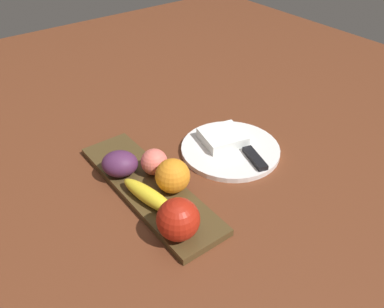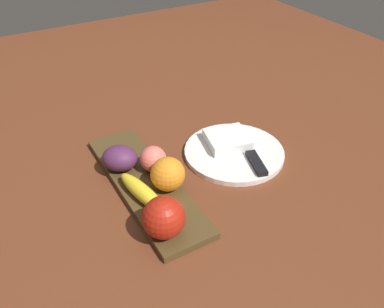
# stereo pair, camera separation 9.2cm
# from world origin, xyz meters

# --- Properties ---
(ground_plane) EXTENTS (2.40, 2.40, 0.00)m
(ground_plane) POSITION_xyz_m (0.00, 0.00, 0.00)
(ground_plane) COLOR brown
(fruit_tray) EXTENTS (0.43, 0.12, 0.02)m
(fruit_tray) POSITION_xyz_m (0.03, 0.03, 0.01)
(fruit_tray) COLOR #4B381D
(fruit_tray) RESTS_ON ground_plane
(apple) EXTENTS (0.08, 0.08, 0.08)m
(apple) POSITION_xyz_m (-0.13, 0.06, 0.06)
(apple) COLOR #AA1F10
(apple) RESTS_ON fruit_tray
(banana) EXTENTS (0.16, 0.06, 0.03)m
(banana) POSITION_xyz_m (-0.02, 0.05, 0.03)
(banana) COLOR yellow
(banana) RESTS_ON fruit_tray
(orange_near_apple) EXTENTS (0.08, 0.08, 0.08)m
(orange_near_apple) POSITION_xyz_m (-0.02, -0.01, 0.05)
(orange_near_apple) COLOR orange
(orange_near_apple) RESTS_ON fruit_tray
(peach) EXTENTS (0.06, 0.06, 0.06)m
(peach) POSITION_xyz_m (0.05, -0.01, 0.05)
(peach) COLOR #E96A5D
(peach) RESTS_ON fruit_tray
(grape_bunch) EXTENTS (0.11, 0.11, 0.06)m
(grape_bunch) POSITION_xyz_m (0.10, 0.05, 0.04)
(grape_bunch) COLOR #50254B
(grape_bunch) RESTS_ON fruit_tray
(dinner_plate) EXTENTS (0.25, 0.25, 0.01)m
(dinner_plate) POSITION_xyz_m (0.03, -0.22, 0.01)
(dinner_plate) COLOR white
(dinner_plate) RESTS_ON ground_plane
(folded_napkin) EXTENTS (0.12, 0.12, 0.03)m
(folded_napkin) POSITION_xyz_m (0.06, -0.22, 0.03)
(folded_napkin) COLOR white
(folded_napkin) RESTS_ON dinner_plate
(knife) EXTENTS (0.18, 0.07, 0.01)m
(knife) POSITION_xyz_m (-0.03, -0.23, 0.02)
(knife) COLOR silver
(knife) RESTS_ON dinner_plate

